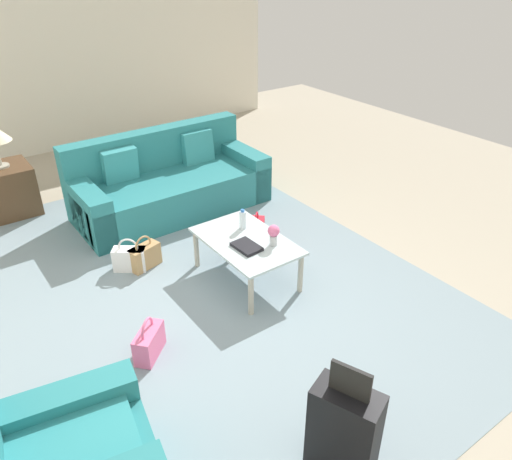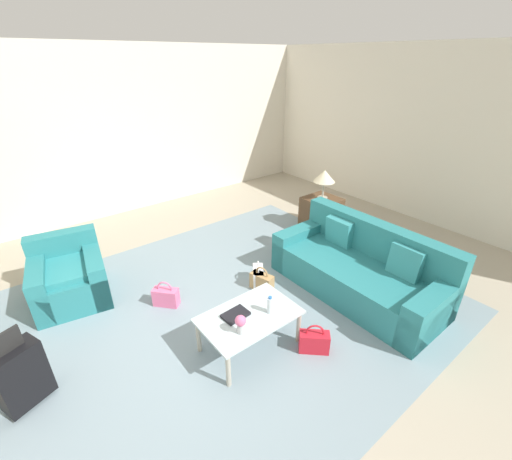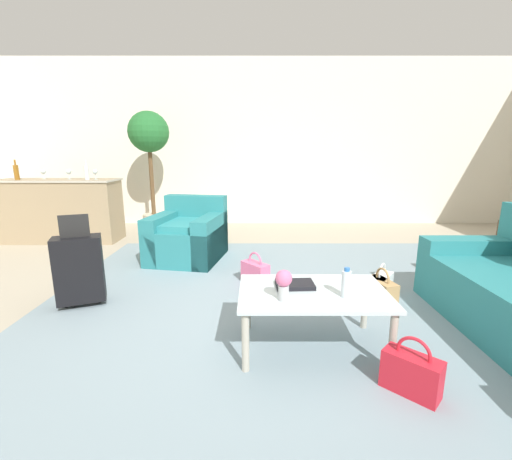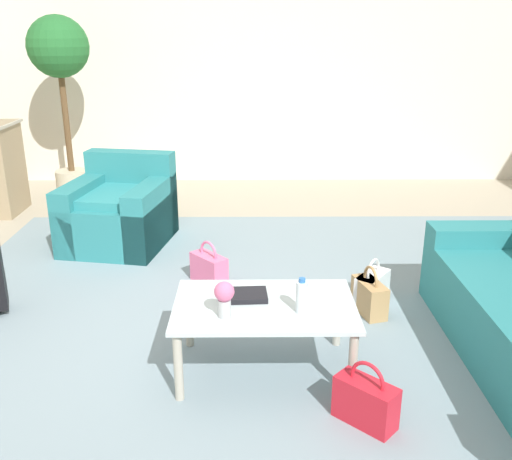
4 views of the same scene
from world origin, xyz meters
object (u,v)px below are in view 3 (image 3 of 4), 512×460
wine_glass_right_of_centre (69,172)px  coffee_table (312,298)px  water_bottle (346,283)px  handbag_red (411,373)px  coffee_table_book (294,284)px  potted_ficus (149,145)px  wine_glass_left_of_centre (43,172)px  armchair (189,237)px  wine_bottle_clear (86,172)px  wine_bottle_amber (16,172)px  handbag_white (381,286)px  bar_console (60,209)px  wine_glass_rightmost (95,172)px  handbag_pink (255,273)px  suitcase_black (79,268)px  flower_vase (283,282)px  wine_glass_leftmost (16,172)px  handbag_tan (381,292)px

wine_glass_right_of_centre → coffee_table: bearing=-43.3°
water_bottle → handbag_red: water_bottle is taller
coffee_table_book → potted_ficus: 4.31m
wine_glass_left_of_centre → wine_glass_right_of_centre: size_ratio=1.00×
coffee_table_book → handbag_red: coffee_table_book is taller
wine_glass_left_of_centre → coffee_table: bearing=-40.3°
armchair → wine_bottle_clear: size_ratio=3.60×
armchair → water_bottle: 2.72m
water_bottle → coffee_table_book: water_bottle is taller
wine_bottle_clear → coffee_table: bearing=-45.2°
wine_bottle_amber → handbag_white: bearing=-23.9°
wine_bottle_amber → bar_console: bearing=12.5°
coffee_table_book → handbag_white: coffee_table_book is taller
armchair → wine_glass_rightmost: wine_glass_rightmost is taller
wine_glass_left_of_centre → handbag_red: wine_glass_left_of_centre is taller
wine_glass_right_of_centre → handbag_pink: bearing=-33.1°
wine_glass_rightmost → handbag_white: wine_glass_rightmost is taller
coffee_table_book → wine_glass_left_of_centre: size_ratio=1.76×
water_bottle → handbag_red: (0.30, -0.39, -0.40)m
suitcase_black → handbag_white: bearing=3.0°
flower_vase → water_bottle: bearing=6.8°
coffee_table_book → wine_glass_right_of_centre: size_ratio=1.76×
potted_ficus → armchair: bearing=-59.3°
wine_glass_leftmost → wine_glass_right_of_centre: (0.84, -0.03, 0.00)m
wine_glass_rightmost → wine_bottle_clear: 0.13m
armchair → bar_console: bearing=157.1°
coffee_table_book → handbag_pink: (-0.29, 1.14, -0.32)m
handbag_tan → water_bottle: bearing=-124.5°
wine_glass_leftmost → handbag_pink: wine_glass_leftmost is taller
wine_glass_leftmost → water_bottle: bearing=-36.7°
wine_glass_rightmost → wine_glass_right_of_centre: bearing=176.7°
handbag_red → flower_vase: bearing=155.0°
potted_ficus → wine_bottle_amber: bearing=-158.5°
armchair → handbag_red: size_ratio=3.01×
water_bottle → wine_glass_rightmost: 4.45m
wine_glass_rightmost → handbag_white: (3.67, -2.22, -0.96)m
suitcase_black → handbag_pink: suitcase_black is taller
coffee_table → handbag_pink: bearing=108.5°
handbag_tan → coffee_table: bearing=-136.8°
wine_glass_left_of_centre → handbag_white: (4.51, -2.29, -0.96)m
wine_glass_left_of_centre → wine_glass_right_of_centre: same height
wine_glass_rightmost → handbag_white: size_ratio=0.43×
wine_glass_right_of_centre → handbag_white: wine_glass_right_of_centre is taller
bar_console → handbag_tan: 4.90m
wine_bottle_clear → wine_glass_leftmost: bearing=173.1°
suitcase_black → handbag_red: suitcase_black is taller
water_bottle → wine_glass_right_of_centre: wine_glass_right_of_centre is taller
wine_glass_right_of_centre → wine_bottle_clear: (0.33, -0.11, 0.01)m
flower_vase → wine_glass_right_of_centre: wine_glass_right_of_centre is taller
wine_bottle_clear → wine_bottle_amber: bearing=180.0°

